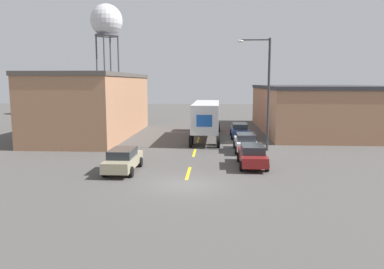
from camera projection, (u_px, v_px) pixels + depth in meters
The scene contains 11 objects.
ground_plane at pixel (185, 185), 21.51m from camera, with size 160.00×160.00×0.00m, color #4C4947.
road_centerline at pixel (194, 153), 31.23m from camera, with size 0.20×17.54×0.01m.
warehouse_left at pixel (95, 105), 40.85m from camera, with size 8.41×19.40×6.79m.
warehouse_right at pixel (319, 108), 45.04m from camera, with size 13.91×22.16×5.45m.
semi_truck at pixel (207, 116), 39.22m from camera, with size 2.92×13.60×3.81m.
parked_car_right_near at pixel (252, 155), 26.06m from camera, with size 1.92×4.71×1.54m.
parked_car_right_far at pixel (240, 130), 39.62m from camera, with size 1.92×4.71×1.54m.
parked_car_left_near at pixel (123, 160), 24.56m from camera, with size 1.92×4.71×1.54m.
parked_car_right_mid at pixel (246, 142), 31.78m from camera, with size 1.92×4.71×1.54m.
water_tower at pixel (106, 22), 65.40m from camera, with size 5.61×5.61×19.37m.
street_lamp at pixel (265, 87), 31.48m from camera, with size 2.83×0.32×9.48m.
Camera 1 is at (1.70, -20.83, 5.85)m, focal length 35.00 mm.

